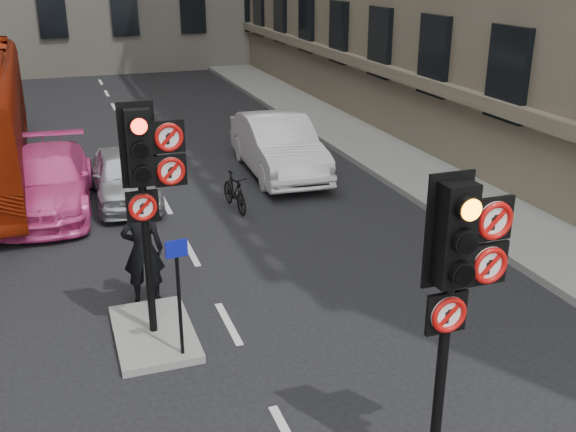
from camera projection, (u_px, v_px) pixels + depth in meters
pavement_right at (410, 162)px, 19.30m from camera, size 3.00×50.00×0.16m
centre_island at (154, 333)px, 10.54m from camera, size 1.20×2.00×0.12m
signal_near at (459, 267)px, 6.94m from camera, size 0.91×0.40×3.58m
signal_far at (147, 172)px, 9.61m from camera, size 0.91×0.40×3.58m
car_silver at (125, 176)px, 16.25m from camera, size 1.55×3.73×1.26m
car_white at (278, 145)px, 18.28m from camera, size 1.91×4.88×1.58m
car_pink at (48, 181)px, 15.67m from camera, size 2.33×4.91×1.38m
motorcycle at (235, 192)px, 15.73m from camera, size 0.53×1.50×0.89m
motorcyclist at (143, 250)px, 11.33m from camera, size 0.76×0.57×1.91m
info_sign at (178, 282)px, 9.47m from camera, size 0.31×0.10×1.82m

